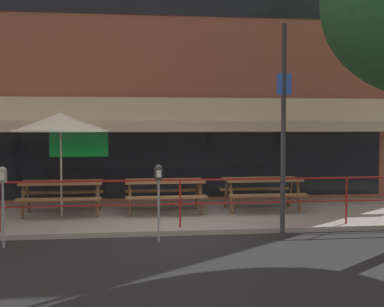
% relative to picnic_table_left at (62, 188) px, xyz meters
% --- Properties ---
extents(ground_plane, '(120.00, 120.00, 0.00)m').
position_rel_picnic_table_left_xyz_m(ground_plane, '(2.49, -2.12, -0.71)').
color(ground_plane, black).
extents(patio_deck, '(15.00, 4.00, 0.10)m').
position_rel_picnic_table_left_xyz_m(patio_deck, '(2.49, -0.12, -0.66)').
color(patio_deck, gray).
rests_on(patio_deck, ground).
extents(restaurant_building, '(15.00, 1.60, 8.12)m').
position_rel_picnic_table_left_xyz_m(restaurant_building, '(2.49, 2.11, 3.32)').
color(restaurant_building, brown).
rests_on(restaurant_building, ground).
extents(patio_railing, '(13.84, 0.04, 0.97)m').
position_rel_picnic_table_left_xyz_m(patio_railing, '(2.49, -1.82, 0.09)').
color(patio_railing, maroon).
rests_on(patio_railing, patio_deck).
extents(picnic_table_left, '(1.80, 1.42, 0.76)m').
position_rel_picnic_table_left_xyz_m(picnic_table_left, '(0.00, 0.00, 0.00)').
color(picnic_table_left, brown).
rests_on(picnic_table_left, patio_deck).
extents(picnic_table_centre, '(1.80, 1.42, 0.76)m').
position_rel_picnic_table_left_xyz_m(picnic_table_centre, '(2.32, -0.00, 0.00)').
color(picnic_table_centre, brown).
rests_on(picnic_table_centre, patio_deck).
extents(picnic_table_right, '(1.80, 1.42, 0.76)m').
position_rel_picnic_table_left_xyz_m(picnic_table_right, '(4.64, 0.05, 0.00)').
color(picnic_table_right, brown).
rests_on(picnic_table_right, patio_deck).
extents(patio_umbrella_left, '(2.14, 2.14, 2.38)m').
position_rel_picnic_table_left_xyz_m(patio_umbrella_left, '(-0.00, -0.11, 1.47)').
color(patio_umbrella_left, '#B7B2A8').
rests_on(patio_umbrella_left, patio_deck).
extents(parking_meter_near, '(0.15, 0.16, 1.42)m').
position_rel_picnic_table_left_xyz_m(parking_meter_near, '(-0.70, -2.71, 0.44)').
color(parking_meter_near, gray).
rests_on(parking_meter_near, ground).
extents(parking_meter_far, '(0.15, 0.16, 1.42)m').
position_rel_picnic_table_left_xyz_m(parking_meter_far, '(2.01, -2.62, 0.44)').
color(parking_meter_far, gray).
rests_on(parking_meter_far, ground).
extents(street_sign_pole, '(0.28, 0.09, 4.02)m').
position_rel_picnic_table_left_xyz_m(street_sign_pole, '(4.35, -2.57, 1.36)').
color(street_sign_pole, '#2D2D33').
rests_on(street_sign_pole, ground).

